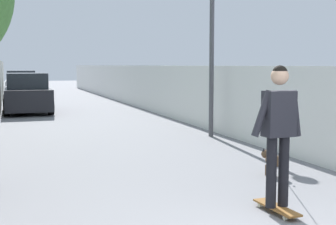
% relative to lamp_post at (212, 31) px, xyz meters
% --- Properties ---
extents(ground_plane, '(80.00, 80.00, 0.00)m').
position_rel_lamp_post_xyz_m(ground_plane, '(6.24, 2.44, -2.71)').
color(ground_plane, gray).
extents(fence_right, '(48.00, 0.30, 1.84)m').
position_rel_lamp_post_xyz_m(fence_right, '(4.24, -0.55, -1.79)').
color(fence_right, white).
rests_on(fence_right, ground).
extents(lamp_post, '(0.36, 0.36, 3.91)m').
position_rel_lamp_post_xyz_m(lamp_post, '(0.00, 0.00, 0.00)').
color(lamp_post, '#4C4C51').
rests_on(lamp_post, ground).
extents(skateboard, '(0.81, 0.23, 0.08)m').
position_rel_lamp_post_xyz_m(skateboard, '(-6.17, 1.83, -2.65)').
color(skateboard, brown).
rests_on(skateboard, ground).
extents(person_skateboarder, '(0.24, 0.71, 1.77)m').
position_rel_lamp_post_xyz_m(person_skateboarder, '(-6.17, 1.83, -1.59)').
color(person_skateboarder, black).
rests_on(person_skateboarder, skateboard).
extents(dog, '(2.05, 1.12, 1.06)m').
position_rel_lamp_post_xyz_m(dog, '(-4.41, 0.84, -2.44)').
color(dog, brown).
rests_on(dog, ground).
extents(car_near, '(4.11, 1.80, 1.54)m').
position_rel_lamp_post_xyz_m(car_near, '(8.19, 4.28, -2.00)').
color(car_near, black).
rests_on(car_near, ground).
extents(car_far, '(3.88, 1.80, 1.54)m').
position_rel_lamp_post_xyz_m(car_far, '(17.13, 4.28, -2.00)').
color(car_far, silver).
rests_on(car_far, ground).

